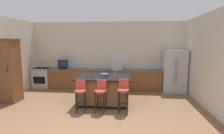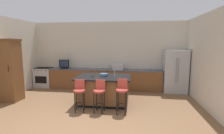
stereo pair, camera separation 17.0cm
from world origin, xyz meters
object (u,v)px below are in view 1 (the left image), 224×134
microwave (117,66)px  bar_stool_left (81,93)px  bar_stool_center (101,93)px  tv_monitor (63,65)px  kitchen_island (104,90)px  refrigerator (174,71)px  cell_phone (106,76)px  bar_stool_right (123,93)px  fruit_bowl (104,75)px  cabinet_tower (8,70)px  range_oven (43,78)px  tv_remote (93,76)px

microwave → bar_stool_left: bearing=-109.4°
bar_stool_center → tv_monitor: bearing=136.9°
microwave → bar_stool_center: size_ratio=0.50×
bar_stool_left → bar_stool_center: bearing=-9.2°
kitchen_island → refrigerator: size_ratio=1.01×
kitchen_island → cell_phone: cell_phone is taller
bar_stool_left → bar_stool_right: size_ratio=0.94×
kitchen_island → tv_monitor: (-2.15, 1.74, 0.60)m
tv_monitor → fruit_bowl: bearing=-37.2°
kitchen_island → bar_stool_center: size_ratio=1.87×
bar_stool_left → bar_stool_right: bar_stool_right is taller
bar_stool_left → cell_phone: size_ratio=6.33×
kitchen_island → tv_monitor: 2.83m
cabinet_tower → bar_stool_right: size_ratio=2.18×
cabinet_tower → range_oven: bearing=85.5°
microwave → bar_stool_right: microwave is taller
bar_stool_center → tv_remote: size_ratio=5.64×
bar_stool_left → bar_stool_center: 0.61m
fruit_bowl → cell_phone: (0.08, -0.14, -0.03)m
bar_stool_right → range_oven: bearing=150.2°
microwave → tv_monitor: bearing=-178.8°
refrigerator → microwave: (-2.40, 0.07, 0.15)m
range_oven → bar_stool_left: size_ratio=0.96×
range_oven → tv_monitor: tv_monitor is taller
kitchen_island → fruit_bowl: fruit_bowl is taller
range_oven → bar_stool_left: bar_stool_left is taller
bar_stool_left → tv_remote: bearing=62.6°
microwave → tv_remote: microwave is taller
tv_remote → range_oven: bearing=152.2°
fruit_bowl → tv_remote: 0.40m
cabinet_tower → tv_remote: (2.95, 0.13, -0.19)m
cabinet_tower → fruit_bowl: cabinet_tower is taller
refrigerator → microwave: 2.40m
cell_phone → kitchen_island: bearing=140.1°
tv_remote → bar_stool_left: bearing=-101.3°
cabinet_tower → bar_stool_center: bearing=-10.3°
bar_stool_center → fruit_bowl: fruit_bowl is taller
refrigerator → tv_monitor: (-4.84, 0.02, 0.20)m
tv_monitor → bar_stool_center: bearing=-49.4°
kitchen_island → bar_stool_right: bearing=-48.6°
bar_stool_right → bar_stool_left: bearing=-175.4°
bar_stool_center → cell_phone: size_ratio=6.40×
refrigerator → cell_phone: bearing=-146.6°
kitchen_island → cell_phone: size_ratio=11.96×
bar_stool_center → fruit_bowl: size_ratio=3.60×
tv_remote → cell_phone: bearing=7.1°
range_oven → cabinet_tower: size_ratio=0.42×
kitchen_island → bar_stool_left: (-0.60, -0.77, 0.09)m
refrigerator → bar_stool_right: bearing=-129.3°
cabinet_tower → bar_stool_left: 2.85m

